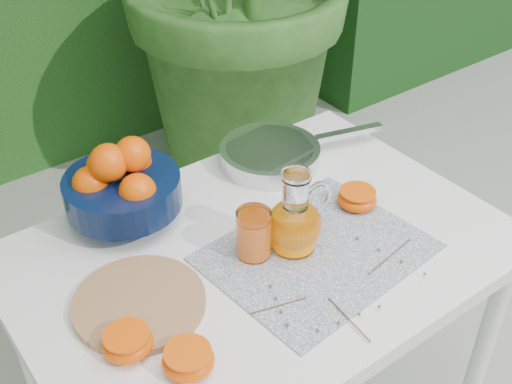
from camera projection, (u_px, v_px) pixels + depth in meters
white_table at (262, 276)px, 1.37m from camera, size 1.00×0.70×0.75m
placemat at (317, 252)px, 1.31m from camera, size 0.46×0.37×0.00m
cutting_board at (139, 303)px, 1.19m from camera, size 0.32×0.32×0.02m
fruit_bowl at (121, 184)px, 1.35m from camera, size 0.28×0.28×0.20m
juice_pitcher at (295, 222)px, 1.29m from camera, size 0.16×0.12×0.18m
juice_tumbler at (254, 235)px, 1.28m from camera, size 0.09×0.09×0.10m
saute_pan at (271, 154)px, 1.57m from camera, size 0.45×0.30×0.05m
orange_halves at (237, 290)px, 1.19m from camera, size 0.72×0.27×0.04m
thyme_sprigs at (343, 291)px, 1.21m from camera, size 0.39×0.22×0.01m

